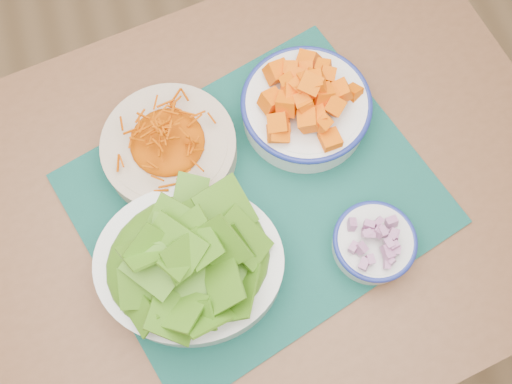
% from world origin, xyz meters
% --- Properties ---
extents(ground, '(4.00, 4.00, 0.00)m').
position_xyz_m(ground, '(0.00, 0.00, 0.00)').
color(ground, '#AC8153').
rests_on(ground, ground).
extents(table, '(1.31, 0.97, 0.75)m').
position_xyz_m(table, '(-0.05, -0.30, 0.65)').
color(table, brown).
rests_on(table, ground).
extents(placemat, '(0.66, 0.60, 0.00)m').
position_xyz_m(placemat, '(0.01, -0.29, 0.75)').
color(placemat, '#0A342E').
rests_on(placemat, table).
extents(carrot_bowl, '(0.28, 0.28, 0.08)m').
position_xyz_m(carrot_bowl, '(-0.10, -0.18, 0.79)').
color(carrot_bowl, beige).
rests_on(carrot_bowl, placemat).
extents(squash_bowl, '(0.28, 0.28, 0.11)m').
position_xyz_m(squash_bowl, '(0.14, -0.17, 0.80)').
color(squash_bowl, white).
rests_on(squash_bowl, placemat).
extents(lettuce_bowl, '(0.34, 0.31, 0.13)m').
position_xyz_m(lettuce_bowl, '(-0.12, -0.38, 0.82)').
color(lettuce_bowl, white).
rests_on(lettuce_bowl, placemat).
extents(onion_bowl, '(0.15, 0.15, 0.07)m').
position_xyz_m(onion_bowl, '(0.17, -0.42, 0.79)').
color(onion_bowl, silver).
rests_on(onion_bowl, placemat).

